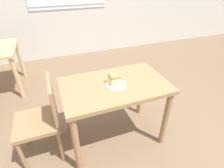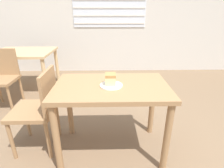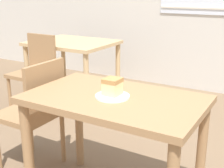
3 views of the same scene
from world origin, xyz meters
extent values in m
plane|color=#7A6047|center=(0.00, 0.00, 0.00)|extent=(14.00, 14.00, 0.00)
cube|color=beige|center=(-0.13, 2.98, 1.10)|extent=(1.54, 0.01, 0.02)
cube|color=#9E754C|center=(-0.14, 0.37, 0.72)|extent=(1.04, 0.64, 0.04)
cylinder|color=#9E754C|center=(-0.61, 0.09, 0.35)|extent=(0.06, 0.06, 0.70)
cylinder|color=#9E754C|center=(0.33, 0.09, 0.35)|extent=(0.06, 0.06, 0.70)
cylinder|color=#9E754C|center=(-0.61, 0.64, 0.35)|extent=(0.06, 0.06, 0.70)
cylinder|color=#9E754C|center=(0.33, 0.64, 0.35)|extent=(0.06, 0.06, 0.70)
cylinder|color=tan|center=(-1.19, 1.58, 0.34)|extent=(0.06, 0.06, 0.67)
cylinder|color=tan|center=(-1.19, 2.30, 0.34)|extent=(0.06, 0.06, 0.67)
cube|color=#9E754C|center=(-0.92, 0.43, 0.44)|extent=(0.41, 0.41, 0.04)
cylinder|color=#9E754C|center=(-1.10, 0.60, 0.21)|extent=(0.04, 0.04, 0.42)
cylinder|color=#9E754C|center=(-1.10, 0.25, 0.21)|extent=(0.04, 0.04, 0.42)
cylinder|color=#9E754C|center=(-0.75, 0.60, 0.21)|extent=(0.04, 0.04, 0.42)
cylinder|color=#9E754C|center=(-0.75, 0.25, 0.21)|extent=(0.04, 0.04, 0.42)
cube|color=#9E754C|center=(-0.73, 0.43, 0.66)|extent=(0.03, 0.39, 0.40)
cylinder|color=white|center=(-0.14, 0.34, 0.74)|extent=(0.20, 0.20, 0.01)
cube|color=#E5CC89|center=(-0.14, 0.36, 0.79)|extent=(0.09, 0.10, 0.07)
cube|color=#B27F47|center=(-0.14, 0.36, 0.84)|extent=(0.09, 0.10, 0.02)
camera|label=1|loc=(-0.67, -0.97, 1.66)|focal=28.00mm
camera|label=2|loc=(-0.16, -1.09, 1.36)|focal=28.00mm
camera|label=3|loc=(0.73, -1.14, 1.35)|focal=50.00mm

